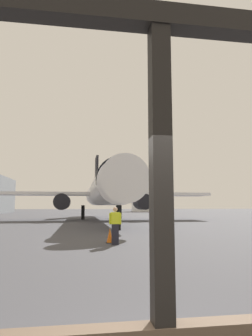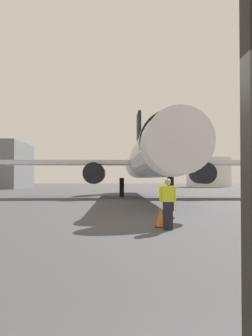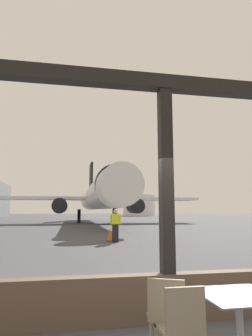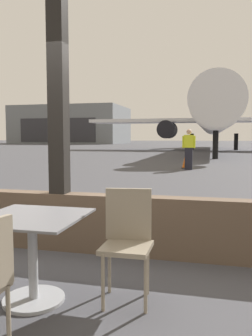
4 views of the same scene
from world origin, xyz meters
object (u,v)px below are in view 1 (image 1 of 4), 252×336
object	(u,v)px
ground_crew_worker	(115,225)
traffic_cone	(110,236)
fuel_storage_tank	(148,201)
airplane	(104,191)

from	to	relation	value
ground_crew_worker	traffic_cone	size ratio (longest dim) A/B	2.46
ground_crew_worker	fuel_storage_tank	xyz separation A→B (m)	(18.81, 74.74, 2.31)
ground_crew_worker	fuel_storage_tank	distance (m)	77.10
traffic_cone	airplane	bearing A→B (deg)	86.34
airplane	fuel_storage_tank	size ratio (longest dim) A/B	3.59
airplane	fuel_storage_tank	xyz separation A→B (m)	(17.60, 52.44, -0.31)
airplane	traffic_cone	size ratio (longest dim) A/B	50.25
ground_crew_worker	fuel_storage_tank	size ratio (longest dim) A/B	0.18
ground_crew_worker	traffic_cone	distance (m)	0.94
ground_crew_worker	traffic_cone	bearing A→B (deg)	103.54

